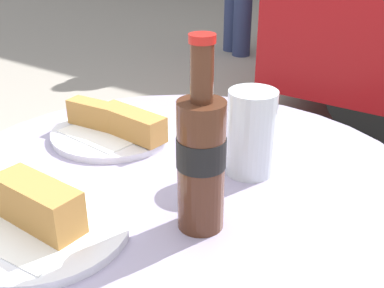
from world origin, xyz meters
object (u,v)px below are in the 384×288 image
object	(u,v)px
cola_bottle_left	(201,158)
lunch_plate_near	(115,127)
lunch_plate_far	(41,220)
bistro_table	(179,251)
drinking_glass	(251,136)

from	to	relation	value
cola_bottle_left	lunch_plate_near	size ratio (longest dim) A/B	1.10
lunch_plate_far	cola_bottle_left	bearing A→B (deg)	39.26
bistro_table	cola_bottle_left	size ratio (longest dim) A/B	3.12
bistro_table	drinking_glass	xyz separation A→B (m)	(0.08, 0.09, 0.20)
drinking_glass	lunch_plate_far	distance (m)	0.34
drinking_glass	lunch_plate_near	bearing A→B (deg)	-174.88
bistro_table	lunch_plate_near	xyz separation A→B (m)	(-0.20, 0.07, 0.16)
drinking_glass	lunch_plate_far	bearing A→B (deg)	-115.73
cola_bottle_left	lunch_plate_far	distance (m)	0.23
drinking_glass	bistro_table	bearing A→B (deg)	-129.54
lunch_plate_far	lunch_plate_near	bearing A→B (deg)	114.63
cola_bottle_left	drinking_glass	bearing A→B (deg)	95.97
bistro_table	cola_bottle_left	bearing A→B (deg)	-38.70
bistro_table	drinking_glass	size ratio (longest dim) A/B	5.82
drinking_glass	lunch_plate_far	xyz separation A→B (m)	(-0.15, -0.30, -0.04)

